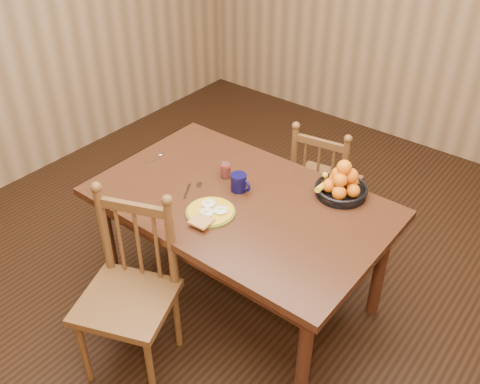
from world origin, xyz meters
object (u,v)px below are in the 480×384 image
Objects in this scene: dining_table at (240,212)px; fruit_bowl at (341,185)px; coffee_mug at (239,182)px; chair_far at (323,184)px; chair_near at (130,293)px; breakfast_plate at (210,212)px.

fruit_bowl reaches higher than dining_table.
coffee_mug is 0.46× the size of fruit_bowl.
chair_far is at bearing 127.84° from fruit_bowl.
dining_table is at bearing 54.70° from chair_near.
breakfast_plate is at bearing 74.26° from chair_far.
breakfast_plate is (-0.04, -0.20, 0.10)m from dining_table.
breakfast_plate is 0.73m from fruit_bowl.
coffee_mug is (-0.06, 0.07, 0.14)m from dining_table.
chair_near reaches higher than breakfast_plate.
breakfast_plate is at bearing -102.71° from dining_table.
chair_near is at bearing -103.70° from dining_table.
chair_far is 0.90× the size of chair_near.
chair_far is 1.07m from breakfast_plate.
chair_far reaches higher than dining_table.
dining_table is 5.50× the size of breakfast_plate.
chair_near is at bearing -104.10° from breakfast_plate.
fruit_bowl is at bearing 33.93° from coffee_mug.
dining_table is 0.58m from fruit_bowl.
breakfast_plate reaches higher than dining_table.
fruit_bowl reaches higher than coffee_mug.
chair_far is (0.07, 0.81, -0.23)m from dining_table.
chair_near is (-0.24, -1.51, 0.05)m from chair_far.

